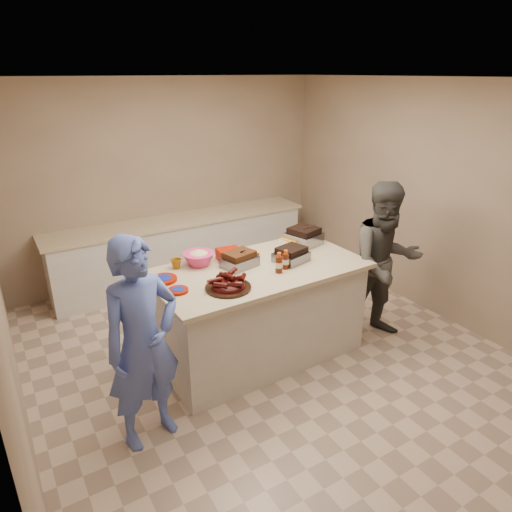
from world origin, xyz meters
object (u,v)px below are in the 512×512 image
coleslaw_bowl (199,265)px  bbq_bottle_a (279,272)px  mustard_bottle (246,266)px  guest_blue (153,433)px  roasting_pan (304,244)px  rib_platter (228,289)px  guest_gray (376,334)px  island (258,353)px  bbq_bottle_b (285,269)px  plastic_cup (177,268)px

coleslaw_bowl → bbq_bottle_a: size_ratio=1.55×
mustard_bottle → guest_blue: bearing=-153.5°
roasting_pan → rib_platter: bearing=-171.3°
roasting_pan → bbq_bottle_a: bearing=-158.6°
guest_blue → guest_gray: bearing=-9.3°
island → guest_gray: island is taller
roasting_pan → bbq_bottle_a: (-0.66, -0.49, 0.00)m
coleslaw_bowl → bbq_bottle_b: bearing=-37.5°
coleslaw_bowl → island: bearing=-37.0°
rib_platter → roasting_pan: rib_platter is taller
rib_platter → mustard_bottle: (0.39, 0.36, 0.00)m
bbq_bottle_a → plastic_cup: bearing=143.2°
plastic_cup → rib_platter: bearing=-71.4°
rib_platter → coleslaw_bowl: 0.61m
rib_platter → plastic_cup: bearing=108.6°
bbq_bottle_b → guest_gray: size_ratio=0.11×
guest_blue → mustard_bottle: bearing=13.7°
bbq_bottle_a → guest_gray: (1.24, -0.16, -0.99)m
roasting_pan → plastic_cup: roasting_pan is taller
island → bbq_bottle_b: 1.02m
bbq_bottle_a → bbq_bottle_b: bearing=21.7°
coleslaw_bowl → mustard_bottle: bearing=-33.5°
bbq_bottle_a → guest_blue: bearing=-167.4°
island → rib_platter: 1.13m
bbq_bottle_b → mustard_bottle: bbq_bottle_b is taller
bbq_bottle_b → coleslaw_bowl: bearing=142.5°
island → guest_gray: bearing=-16.4°
island → rib_platter: rib_platter is taller
bbq_bottle_a → guest_blue: 1.77m
guest_blue → guest_gray: (2.68, 0.16, 0.00)m
bbq_bottle_a → guest_gray: bbq_bottle_a is taller
bbq_bottle_a → guest_blue: (-1.44, -0.32, -0.99)m
roasting_pan → plastic_cup: size_ratio=3.16×
roasting_pan → guest_gray: (0.58, -0.65, -0.99)m
island → bbq_bottle_b: bearing=-39.8°
guest_gray → bbq_bottle_b: bearing=-174.0°
mustard_bottle → guest_blue: mustard_bottle is taller
rib_platter → coleslaw_bowl: (0.00, 0.61, 0.00)m
roasting_pan → coleslaw_bowl: bearing=161.6°
guest_blue → roasting_pan: bearing=8.4°
rib_platter → island: bearing=28.9°
bbq_bottle_a → mustard_bottle: 0.36m
roasting_pan → guest_gray: 1.32m
coleslaw_bowl → roasting_pan: bearing=-2.9°
guest_gray → bbq_bottle_a: bearing=-171.2°
island → guest_blue: (-1.34, -0.52, 0.00)m
coleslaw_bowl → bbq_bottle_a: coleslaw_bowl is taller
rib_platter → bbq_bottle_a: (0.57, 0.06, 0.00)m
rib_platter → bbq_bottle_b: size_ratio=2.15×
bbq_bottle_b → plastic_cup: bbq_bottle_b is taller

